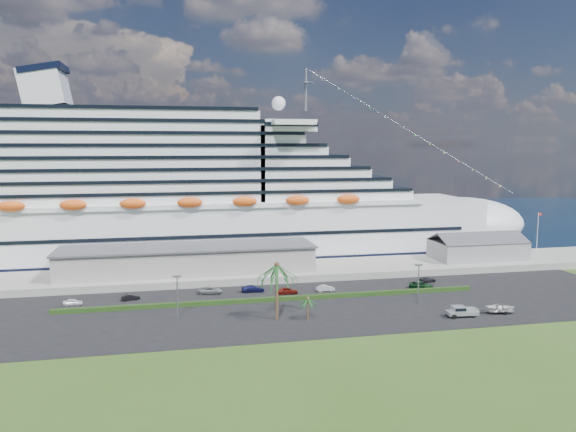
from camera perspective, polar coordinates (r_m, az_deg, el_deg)
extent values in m
plane|color=#334E1A|center=(104.51, 4.78, -10.78)|extent=(420.00, 420.00, 0.00)
cube|color=black|center=(114.60, 3.19, -9.11)|extent=(140.00, 38.00, 0.12)
cube|color=gray|center=(141.69, 0.12, -5.56)|extent=(240.00, 20.00, 1.80)
cube|color=black|center=(229.25, -4.58, -0.88)|extent=(420.00, 160.00, 0.02)
cube|color=silver|center=(161.21, -8.65, -1.51)|extent=(160.00, 30.00, 16.00)
ellipsoid|color=silver|center=(183.85, 17.10, -0.68)|extent=(40.00, 30.00, 16.00)
cube|color=black|center=(162.38, -8.60, -3.88)|extent=(164.00, 30.60, 2.40)
cube|color=silver|center=(159.19, -13.13, 6.08)|extent=(128.00, 26.00, 24.80)
cube|color=silver|center=(162.33, -0.69, 9.04)|extent=(14.00, 38.00, 3.20)
cube|color=silver|center=(162.83, -23.43, 11.84)|extent=(11.58, 14.00, 11.58)
cylinder|color=gray|center=(164.56, 1.83, 12.71)|extent=(0.70, 0.70, 12.00)
ellipsoid|color=#E45415|center=(144.14, -9.94, 1.36)|extent=(90.00, 2.40, 2.60)
ellipsoid|color=#E45415|center=(175.60, -10.31, 2.39)|extent=(90.00, 2.40, 2.60)
cube|color=black|center=(161.10, -8.65, -1.23)|extent=(144.00, 30.40, 0.90)
cube|color=gray|center=(137.95, -10.12, -4.37)|extent=(60.00, 14.00, 6.00)
cube|color=#4C4C54|center=(137.37, -10.15, -3.10)|extent=(61.00, 15.00, 0.40)
cube|color=gray|center=(159.94, 18.69, -3.26)|extent=(24.00, 12.00, 4.80)
cube|color=#4C4C54|center=(156.81, 19.30, -2.16)|extent=(24.00, 6.31, 2.74)
cube|color=#4C4C54|center=(161.90, 18.21, -1.83)|extent=(24.00, 6.31, 2.74)
cylinder|color=silver|center=(169.19, 24.00, -1.72)|extent=(0.16, 0.16, 12.00)
cube|color=red|center=(168.77, 24.24, 0.17)|extent=(1.00, 0.04, 0.70)
cube|color=black|center=(117.43, -1.27, -8.43)|extent=(88.00, 1.10, 0.90)
cylinder|color=gray|center=(106.91, -11.16, -8.18)|extent=(0.24, 0.24, 8.00)
cube|color=gray|center=(105.90, -11.22, -6.04)|extent=(1.60, 0.35, 0.35)
cylinder|color=gray|center=(117.53, 13.11, -6.82)|extent=(0.24, 0.24, 8.00)
cube|color=gray|center=(116.61, 13.17, -4.87)|extent=(1.60, 0.35, 0.35)
cylinder|color=#47301E|center=(104.46, -1.14, -7.76)|extent=(0.54, 0.54, 10.50)
sphere|color=#47301E|center=(103.23, -1.14, -4.95)|extent=(0.98, 0.98, 0.98)
cylinder|color=#47301E|center=(105.04, 2.01, -9.47)|extent=(0.35, 0.35, 4.20)
sphere|color=#47301E|center=(104.46, 2.02, -8.36)|extent=(0.73, 0.73, 0.73)
imported|color=white|center=(122.53, -21.01, -8.17)|extent=(3.82, 1.75, 1.27)
imported|color=black|center=(122.61, -15.70, -7.95)|extent=(3.95, 2.30, 1.23)
imported|color=gray|center=(124.26, -7.90, -7.49)|extent=(5.60, 3.37, 1.46)
imported|color=#141646|center=(124.74, -3.60, -7.37)|extent=(5.15, 2.19, 1.48)
imported|color=#63150D|center=(122.73, -0.05, -7.58)|extent=(4.60, 1.99, 1.54)
imported|color=silver|center=(125.40, 3.81, -7.33)|extent=(4.16, 1.71, 1.34)
imported|color=black|center=(130.83, 13.38, -6.85)|extent=(6.05, 4.22, 1.54)
imported|color=#24242A|center=(136.98, 13.95, -6.29)|extent=(4.71, 2.73, 1.28)
cylinder|color=black|center=(110.30, 16.58, -9.79)|extent=(0.89, 0.37, 0.86)
cylinder|color=black|center=(112.03, 16.07, -9.51)|extent=(0.89, 0.37, 0.86)
cylinder|color=black|center=(112.11, 18.30, -9.58)|extent=(0.89, 0.37, 0.86)
cylinder|color=black|center=(113.80, 17.78, -9.31)|extent=(0.89, 0.37, 0.86)
cube|color=silver|center=(112.02, 17.27, -9.35)|extent=(5.98, 2.63, 0.76)
cube|color=silver|center=(112.65, 17.98, -9.06)|extent=(2.75, 2.31, 0.59)
cube|color=silver|center=(111.45, 16.94, -9.02)|extent=(2.53, 2.24, 1.03)
cube|color=black|center=(111.42, 16.94, -8.97)|extent=(2.32, 2.27, 0.59)
cube|color=silver|center=(110.80, 16.14, -9.38)|extent=(1.14, 2.12, 0.38)
cube|color=gray|center=(116.46, 20.78, -8.98)|extent=(5.18, 2.61, 0.13)
cylinder|color=gray|center=(115.28, 19.82, -9.10)|extent=(2.35, 0.47, 0.09)
cylinder|color=black|center=(115.98, 21.21, -9.19)|extent=(0.72, 0.35, 0.69)
cylinder|color=black|center=(117.53, 20.70, -8.95)|extent=(0.72, 0.35, 0.69)
imported|color=white|center=(116.29, 20.79, -8.68)|extent=(6.01, 4.73, 1.13)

